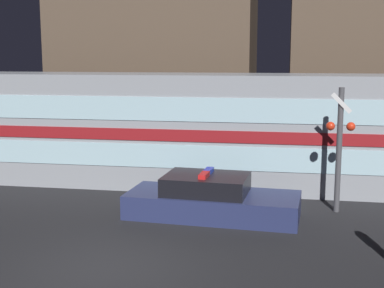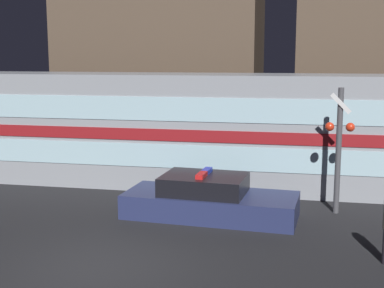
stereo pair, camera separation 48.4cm
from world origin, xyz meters
name	(u,v)px [view 1 (the left image)]	position (x,y,z in m)	size (l,w,h in m)	color
ground_plane	(105,269)	(0.00, 0.00, 0.00)	(120.00, 120.00, 0.00)	black
train	(175,129)	(-0.10, 7.67, 1.88)	(22.70, 2.84, 3.75)	#999EA5
police_car	(211,200)	(1.65, 4.01, 0.47)	(4.78, 2.20, 1.27)	navy
crossing_signal_near	(339,144)	(5.07, 5.03, 1.95)	(0.78, 0.35, 3.50)	#4C4C51
building_left	(158,73)	(-2.48, 15.08, 3.54)	(9.08, 5.62, 7.09)	brown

